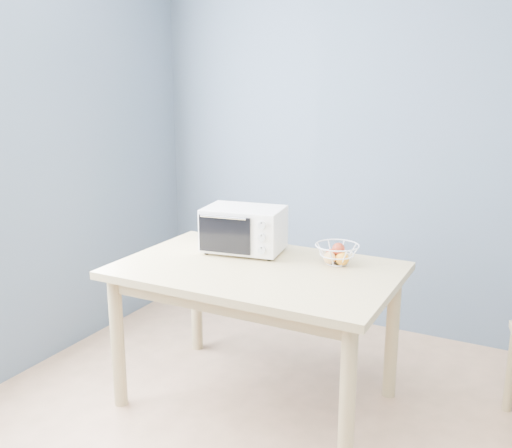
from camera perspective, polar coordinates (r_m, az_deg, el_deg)
The scene contains 4 objects.
room at distance 1.62m, azimuth 3.75°, elevation 1.08°, with size 4.01×4.51×2.61m.
dining_table at distance 2.93m, azimuth 0.08°, elevation -6.18°, with size 1.40×0.90×0.75m.
toaster_oven at distance 3.13m, azimuth -1.51°, elevation -0.45°, with size 0.46×0.37×0.25m.
fruit_basket at distance 2.95m, azimuth 8.08°, elevation -2.97°, with size 0.23×0.23×0.12m.
Camera 1 is at (0.63, -1.44, 1.66)m, focal length 40.00 mm.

